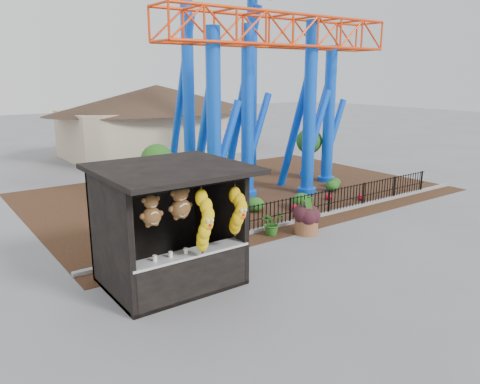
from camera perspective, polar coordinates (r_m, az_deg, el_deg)
ground at (r=13.26m, az=5.75°, el=-9.38°), size 120.00×120.00×0.00m
mulch_bed at (r=21.57m, az=-0.37°, el=0.02°), size 18.00×12.00×0.02m
curb at (r=17.87m, az=9.00°, el=-2.99°), size 18.00×0.18×0.12m
prize_booth at (r=11.80m, az=-8.09°, el=-4.53°), size 3.50×3.40×3.12m
picket_fence at (r=18.38m, az=11.05°, el=-1.18°), size 12.20×0.06×1.00m
roller_coaster at (r=21.80m, az=1.73°, el=17.22°), size 11.00×6.37×10.82m
terracotta_planter at (r=16.09m, az=8.08°, el=-4.10°), size 1.07×1.07×0.55m
planter_foliage at (r=15.92m, az=8.15°, el=-2.06°), size 0.70×0.70×0.64m
potted_plant at (r=15.78m, az=3.91°, el=-3.78°), size 0.79×0.69×0.85m
landscaping at (r=20.14m, az=5.29°, el=-0.21°), size 7.74×4.40×0.65m
pavilion at (r=32.37m, az=-10.04°, el=10.03°), size 15.00×15.00×4.80m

